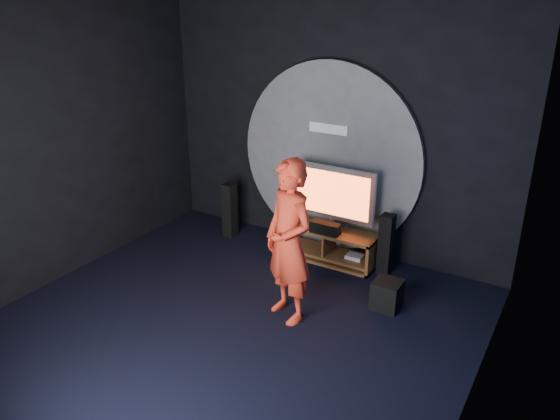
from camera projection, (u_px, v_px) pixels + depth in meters
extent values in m
plane|color=black|center=(226.00, 330.00, 5.90)|extent=(5.00, 5.00, 0.00)
cube|color=black|center=(332.00, 125.00, 7.22)|extent=(5.00, 0.04, 3.50)
cube|color=black|center=(48.00, 142.00, 6.42)|extent=(0.04, 5.00, 3.50)
cube|color=black|center=(489.00, 233.00, 4.05)|extent=(0.04, 5.00, 3.50)
cylinder|color=#515156|center=(329.00, 158.00, 7.35)|extent=(2.60, 0.08, 2.60)
cube|color=white|center=(328.00, 128.00, 7.15)|extent=(0.55, 0.03, 0.13)
cube|color=brown|center=(329.00, 231.00, 7.26)|extent=(1.31, 0.45, 0.04)
cube|color=brown|center=(329.00, 253.00, 7.39)|extent=(1.27, 0.42, 0.04)
cube|color=brown|center=(288.00, 235.00, 7.64)|extent=(0.04, 0.45, 0.45)
cube|color=brown|center=(373.00, 256.00, 7.04)|extent=(0.04, 0.45, 0.45)
cube|color=brown|center=(329.00, 242.00, 7.32)|extent=(0.03, 0.40, 0.29)
cube|color=brown|center=(328.00, 258.00, 7.42)|extent=(1.31, 0.45, 0.04)
cube|color=white|center=(355.00, 257.00, 7.19)|extent=(0.22, 0.16, 0.05)
cube|color=silver|center=(332.00, 226.00, 7.30)|extent=(0.36, 0.22, 0.04)
cylinder|color=silver|center=(332.00, 222.00, 7.27)|extent=(0.07, 0.07, 0.10)
cube|color=silver|center=(333.00, 193.00, 7.12)|extent=(1.16, 0.06, 0.71)
cube|color=#FF5C23|center=(332.00, 194.00, 7.09)|extent=(1.03, 0.01, 0.59)
cube|color=black|center=(325.00, 228.00, 7.12)|extent=(0.40, 0.15, 0.15)
cube|color=black|center=(292.00, 224.00, 7.39)|extent=(0.18, 0.05, 0.02)
cube|color=black|center=(230.00, 210.00, 7.99)|extent=(0.16, 0.18, 0.81)
cube|color=black|center=(386.00, 245.00, 6.93)|extent=(0.16, 0.18, 0.81)
cube|color=black|center=(387.00, 295.00, 6.26)|extent=(0.31, 0.31, 0.34)
imported|color=red|center=(289.00, 242.00, 5.82)|extent=(0.79, 0.68, 1.84)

